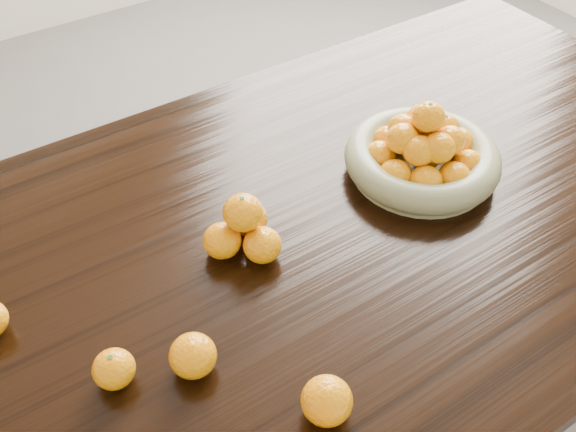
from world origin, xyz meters
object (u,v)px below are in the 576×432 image
dining_table (292,270)px  fruit_bowl (422,154)px  loose_orange_0 (114,369)px  orange_pyramid (244,229)px

dining_table → fruit_bowl: 0.33m
fruit_bowl → loose_orange_0: bearing=-170.6°
fruit_bowl → orange_pyramid: 0.39m
fruit_bowl → loose_orange_0: 0.69m
dining_table → orange_pyramid: 0.16m
loose_orange_0 → dining_table: bearing=15.1°
fruit_bowl → orange_pyramid: bearing=178.0°
fruit_bowl → orange_pyramid: size_ratio=2.25×
fruit_bowl → orange_pyramid: fruit_bowl is taller
orange_pyramid → loose_orange_0: 0.31m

